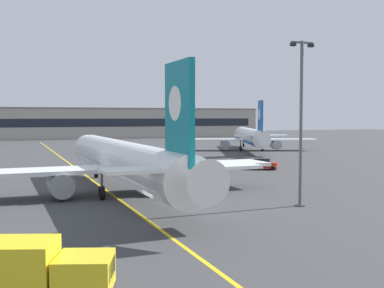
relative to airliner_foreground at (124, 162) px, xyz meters
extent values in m
plane|color=#3D3D3F|center=(-1.05, -14.31, -3.37)|extent=(400.00, 400.00, 0.00)
cube|color=yellow|center=(-1.05, 15.69, -3.37)|extent=(0.49, 180.00, 0.01)
cylinder|color=white|center=(0.00, 0.15, 0.13)|extent=(4.25, 36.05, 3.80)
cone|color=white|center=(-0.25, 19.45, 0.13)|extent=(3.64, 2.65, 3.61)
cone|color=white|center=(0.24, -19.25, 0.53)|extent=(2.89, 2.84, 2.85)
cube|color=white|center=(0.00, 0.15, -0.91)|extent=(4.14, 33.16, 0.44)
cube|color=black|center=(-0.22, 17.55, 0.80)|extent=(2.86, 1.14, 0.60)
cube|color=white|center=(-0.01, 0.75, -0.72)|extent=(32.06, 5.20, 0.36)
cylinder|color=gray|center=(-6.20, -0.33, -1.94)|extent=(2.35, 3.63, 2.30)
cylinder|color=black|center=(-6.22, 1.52, -1.94)|extent=(1.96, 0.20, 1.95)
cylinder|color=gray|center=(6.20, -0.17, -1.94)|extent=(2.35, 3.63, 2.30)
cylinder|color=black|center=(6.18, 1.67, -1.94)|extent=(1.96, 0.20, 1.95)
cube|color=#0F7A89|center=(0.20, -15.65, 4.68)|extent=(0.46, 4.80, 7.20)
cylinder|color=white|center=(0.19, -15.35, 5.40)|extent=(0.47, 2.41, 2.40)
cube|color=white|center=(0.21, -16.25, 0.99)|extent=(11.03, 2.94, 0.24)
cylinder|color=#4C4C51|center=(-0.18, 14.65, -1.89)|extent=(0.24, 0.24, 1.60)
cylinder|color=black|center=(-0.18, 14.65, -2.92)|extent=(0.41, 0.90, 0.90)
cylinder|color=#4C4C51|center=(-2.58, -1.89, -1.59)|extent=(0.24, 0.24, 1.60)
cylinder|color=black|center=(-2.58, -1.89, -2.72)|extent=(0.42, 1.30, 1.30)
cylinder|color=#4C4C51|center=(2.62, -1.82, -1.59)|extent=(0.24, 0.24, 1.60)
cylinder|color=black|center=(2.62, -1.82, -2.72)|extent=(0.42, 1.30, 1.30)
cylinder|color=white|center=(41.61, 50.61, -0.06)|extent=(15.51, 33.04, 3.59)
cone|color=white|center=(48.12, 67.63, -0.06)|extent=(4.06, 3.51, 3.41)
cone|color=white|center=(35.06, 33.49, 0.31)|extent=(3.46, 3.43, 2.69)
cube|color=blue|center=(41.61, 50.61, -1.05)|extent=(14.47, 30.47, 0.42)
cube|color=black|center=(47.48, 65.96, 0.56)|extent=(2.89, 1.93, 0.57)
cube|color=white|center=(41.81, 51.14, -0.87)|extent=(29.85, 15.04, 0.34)
cylinder|color=gray|center=(36.00, 52.35, -2.02)|extent=(3.24, 3.95, 2.17)
cylinder|color=black|center=(36.63, 53.98, -2.02)|extent=(1.79, 0.82, 1.85)
cylinder|color=gray|center=(46.94, 48.16, -2.02)|extent=(3.24, 3.95, 2.17)
cylinder|color=black|center=(47.57, 49.79, -2.02)|extent=(1.79, 0.82, 1.85)
cube|color=blue|center=(36.27, 36.67, 4.23)|extent=(1.97, 4.37, 6.80)
cylinder|color=white|center=(36.37, 36.93, 4.91)|extent=(1.20, 2.27, 2.27)
cube|color=white|center=(36.07, 36.14, 0.74)|extent=(10.65, 6.18, 0.23)
cylinder|color=#4C4C51|center=(46.50, 63.40, -1.98)|extent=(0.23, 0.23, 1.51)
cylinder|color=black|center=(46.50, 63.40, -2.94)|extent=(0.66, 0.93, 0.85)
cylinder|color=#4C4C51|center=(38.64, 49.72, -1.69)|extent=(0.23, 0.23, 1.51)
cylinder|color=black|center=(38.64, 49.72, -2.76)|extent=(0.79, 1.28, 1.23)
cylinder|color=#4C4C51|center=(43.23, 47.97, -1.69)|extent=(0.23, 0.23, 1.51)
cylinder|color=black|center=(43.23, 47.97, -2.76)|extent=(0.79, 1.28, 1.23)
cylinder|color=#515156|center=(13.05, -11.31, 3.82)|extent=(0.28, 0.28, 14.37)
cylinder|color=#333338|center=(13.05, -11.31, -3.32)|extent=(0.90, 0.90, 0.10)
cube|color=#515156|center=(13.05, -11.31, 10.85)|extent=(2.20, 0.16, 0.16)
cube|color=black|center=(12.15, -11.31, 10.65)|extent=(0.44, 0.36, 0.28)
cube|color=black|center=(13.95, -11.31, 10.65)|extent=(0.44, 0.36, 0.28)
cube|color=red|center=(24.66, 15.35, -2.75)|extent=(4.42, 4.00, 0.84)
cube|color=black|center=(24.58, 15.41, -2.03)|extent=(2.80, 2.67, 0.60)
cylinder|color=orange|center=(24.66, 15.35, -1.65)|extent=(0.14, 0.14, 0.14)
cube|color=yellow|center=(24.66, 15.35, -2.75)|extent=(4.28, 3.90, 0.14)
cylinder|color=black|center=(22.89, 15.60, -3.05)|extent=(0.64, 0.57, 0.64)
cylinder|color=black|center=(23.97, 16.99, -3.05)|extent=(0.64, 0.57, 0.64)
cylinder|color=black|center=(25.34, 13.70, -3.05)|extent=(0.64, 0.57, 0.64)
cylinder|color=black|center=(26.42, 15.09, -3.05)|extent=(0.64, 0.57, 0.64)
cube|color=yellow|center=(-8.10, -27.40, -1.77)|extent=(2.84, 2.89, 1.40)
cube|color=black|center=(-7.11, -27.76, -1.62)|extent=(0.75, 1.84, 0.70)
cone|color=orange|center=(1.38, 16.23, -3.09)|extent=(0.36, 0.36, 0.55)
cylinder|color=white|center=(1.38, 16.23, -3.07)|extent=(0.23, 0.23, 0.07)
cube|color=orange|center=(1.38, 16.23, -3.35)|extent=(0.44, 0.44, 0.03)
cube|color=#9E998E|center=(-0.74, 125.58, 1.90)|extent=(163.89, 12.00, 10.54)
cube|color=black|center=(-0.74, 119.53, 2.30)|extent=(157.33, 0.12, 2.80)
cube|color=slate|center=(-0.74, 125.58, 7.37)|extent=(164.29, 12.40, 0.40)
camera|label=1|loc=(-10.94, -46.48, 4.50)|focal=44.63mm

